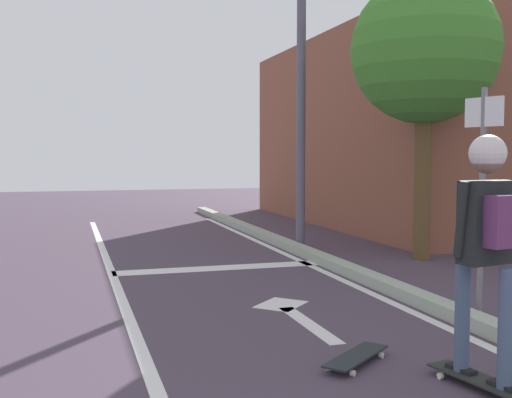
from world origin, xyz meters
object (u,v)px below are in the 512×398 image
Objects in this scene: skateboard at (482,381)px; spare_skateboard at (356,357)px; skater at (488,224)px; street_sign_post at (483,168)px; roadside_tree at (425,51)px; traffic_signal_mast at (250,28)px.

skateboard is 0.98m from spare_skateboard.
skater is 1.50m from spare_skateboard.
street_sign_post reaches higher than skateboard.
spare_skateboard is at bearing 129.35° from skateboard.
skater is 0.39× the size of roadside_tree.
skateboard is at bearing -50.65° from spare_skateboard.
spare_skateboard is 0.16× the size of roadside_tree.
traffic_signal_mast is (0.23, 6.71, 3.76)m from skateboard.
roadside_tree is at bearing 62.71° from skateboard.
street_sign_post is at bearing -111.98° from roadside_tree.
skateboard is at bearing -125.84° from street_sign_post.
roadside_tree is at bearing 62.81° from skater.
street_sign_post is 3.93m from roadside_tree.
skateboard is 0.52× the size of skater.
traffic_signal_mast is at bearing 88.04° from skater.
traffic_signal_mast is at bearing 102.02° from street_sign_post.
spare_skateboard is 2.62m from street_sign_post.
skateboard is at bearing -117.29° from roadside_tree.
skater is at bearing -125.55° from street_sign_post.
traffic_signal_mast is 5.54m from street_sign_post.
roadside_tree is at bearing 68.02° from street_sign_post.
roadside_tree is (2.60, 5.06, 2.10)m from skater.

